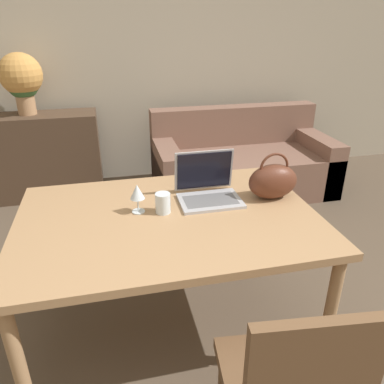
{
  "coord_description": "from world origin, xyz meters",
  "views": [
    {
      "loc": [
        -0.38,
        -0.98,
        1.67
      ],
      "look_at": [
        0.0,
        0.68,
        0.87
      ],
      "focal_mm": 35.0,
      "sensor_mm": 36.0,
      "label": 1
    }
  ],
  "objects": [
    {
      "name": "handbag",
      "position": [
        0.48,
        0.76,
        0.85
      ],
      "size": [
        0.28,
        0.16,
        0.27
      ],
      "color": "#592D1E",
      "rests_on": "dining_table"
    },
    {
      "name": "wine_glass",
      "position": [
        -0.27,
        0.76,
        0.86
      ],
      "size": [
        0.08,
        0.08,
        0.16
      ],
      "color": "silver",
      "rests_on": "dining_table"
    },
    {
      "name": "flower_vase",
      "position": [
        -1.1,
        2.8,
        1.16
      ],
      "size": [
        0.38,
        0.38,
        0.56
      ],
      "color": "tan",
      "rests_on": "sideboard"
    },
    {
      "name": "wall_back",
      "position": [
        0.0,
        3.11,
        1.35
      ],
      "size": [
        10.0,
        0.06,
        2.7
      ],
      "color": "#BCB29E",
      "rests_on": "ground_plane"
    },
    {
      "name": "couch",
      "position": [
        0.94,
        2.45,
        0.28
      ],
      "size": [
        1.79,
        0.89,
        0.82
      ],
      "color": "#7F5B4C",
      "rests_on": "ground_plane"
    },
    {
      "name": "dining_table",
      "position": [
        -0.12,
        0.68,
        0.68
      ],
      "size": [
        1.52,
        1.05,
        0.75
      ],
      "color": "#A87F56",
      "rests_on": "ground_plane"
    },
    {
      "name": "laptop",
      "position": [
        0.13,
        0.85,
        0.81
      ],
      "size": [
        0.34,
        0.28,
        0.25
      ],
      "color": "#ADADB2",
      "rests_on": "dining_table"
    },
    {
      "name": "drinking_glass",
      "position": [
        -0.14,
        0.73,
        0.8
      ],
      "size": [
        0.08,
        0.08,
        0.11
      ],
      "color": "silver",
      "rests_on": "dining_table"
    },
    {
      "name": "sideboard",
      "position": [
        -1.04,
        2.77,
        0.42
      ],
      "size": [
        1.12,
        0.4,
        0.83
      ],
      "color": "#4C3828",
      "rests_on": "ground_plane"
    }
  ]
}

